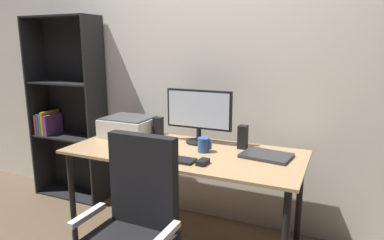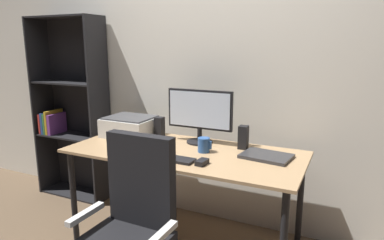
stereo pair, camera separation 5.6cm
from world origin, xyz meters
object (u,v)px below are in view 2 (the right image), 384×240
desk (184,161)px  keyboard (173,159)px  monitor (200,113)px  mouse (202,162)px  speaker_right (243,137)px  speaker_left (160,127)px  bookshelf (71,110)px  laptop (266,156)px  coffee_mug (204,145)px  office_chair (129,240)px  printer (131,126)px

desk → keyboard: 0.24m
monitor → keyboard: bearing=-88.3°
mouse → speaker_right: size_ratio=0.56×
speaker_left → bookshelf: size_ratio=0.10×
mouse → bookshelf: size_ratio=0.06×
speaker_right → bookshelf: bearing=175.2°
keyboard → laptop: bearing=31.3°
bookshelf → coffee_mug: bearing=-12.4°
office_chair → speaker_right: bearing=72.3°
keyboard → monitor: bearing=92.9°
laptop → keyboard: bearing=-142.6°
desk → office_chair: size_ratio=1.66×
monitor → coffee_mug: bearing=-58.3°
speaker_left → printer: size_ratio=0.43×
printer → desk: bearing=-16.6°
coffee_mug → bookshelf: size_ratio=0.06×
office_chair → mouse: bearing=70.8°
speaker_left → printer: 0.25m
keyboard → laptop: laptop is taller
coffee_mug → bookshelf: bearing=167.6°
printer → mouse: bearing=-25.4°
speaker_right → office_chair: 1.09m
speaker_left → speaker_right: same height
coffee_mug → bookshelf: (-1.57, 0.34, 0.06)m
monitor → printer: size_ratio=1.30×
desk → office_chair: 0.77m
office_chair → bookshelf: 1.89m
office_chair → bookshelf: bearing=143.4°
monitor → bookshelf: (-1.44, 0.14, -0.13)m
keyboard → desk: bearing=98.5°
mouse → printer: size_ratio=0.24×
desk → bookshelf: (-1.43, 0.37, 0.19)m
keyboard → speaker_left: 0.58m
keyboard → speaker_right: 0.56m
bookshelf → speaker_right: bearing=-4.8°
laptop → speaker_right: bearing=154.7°
speaker_left → bookshelf: bookshelf is taller
monitor → laptop: size_ratio=1.63×
keyboard → speaker_right: speaker_right is taller
coffee_mug → office_chair: office_chair is taller
laptop → bookshelf: bookshelf is taller
desk → laptop: bearing=9.5°
monitor → speaker_right: monitor is taller
mouse → printer: (-0.82, 0.39, 0.06)m
desk → speaker_left: bearing=146.3°
coffee_mug → speaker_right: (0.23, 0.19, 0.03)m
keyboard → mouse: bearing=1.9°
monitor → mouse: 0.54m
desk → coffee_mug: (0.14, 0.03, 0.13)m
printer → office_chair: size_ratio=0.40×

